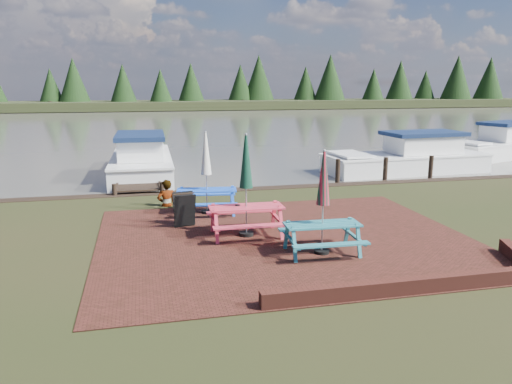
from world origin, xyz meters
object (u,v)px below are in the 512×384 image
at_px(chalkboard, 184,209).
at_px(boat_far, 500,146).
at_px(picnic_table_teal, 322,219).
at_px(boat_jetty, 142,162).
at_px(picnic_table_red, 246,202).
at_px(picnic_table_blue, 207,186).
at_px(jetty, 139,170).
at_px(person, 166,180).
at_px(boat_near, 408,159).

relative_size(chalkboard, boat_far, 0.13).
distance_m(picnic_table_teal, chalkboard, 4.04).
bearing_deg(boat_far, boat_jetty, 76.18).
xyz_separation_m(picnic_table_red, picnic_table_blue, (-0.67, 2.43, -0.05)).
relative_size(picnic_table_blue, jetty, 0.26).
distance_m(picnic_table_teal, picnic_table_red, 2.17).
distance_m(picnic_table_blue, boat_jetty, 7.85).
xyz_separation_m(jetty, boat_far, (18.94, 1.54, 0.31)).
bearing_deg(picnic_table_blue, jetty, 112.58).
bearing_deg(person, boat_jetty, -95.58).
xyz_separation_m(picnic_table_blue, boat_jetty, (-1.82, 7.63, -0.41)).
relative_size(chalkboard, boat_jetty, 0.13).
distance_m(jetty, boat_near, 11.93).
bearing_deg(jetty, picnic_table_teal, -70.76).
bearing_deg(boat_jetty, picnic_table_teal, -70.79).
height_order(boat_jetty, boat_near, boat_jetty).
bearing_deg(chalkboard, boat_jetty, 86.90).
xyz_separation_m(picnic_table_teal, boat_near, (7.84, 10.02, -0.42)).
xyz_separation_m(picnic_table_red, boat_far, (16.31, 11.33, -0.47)).
relative_size(picnic_table_teal, person, 1.42).
relative_size(picnic_table_teal, chalkboard, 2.57).
bearing_deg(picnic_table_red, jetty, 106.44).
bearing_deg(jetty, boat_far, 4.65).
bearing_deg(person, chalkboard, 86.37).
xyz_separation_m(chalkboard, person, (-0.35, 2.41, 0.35)).
xyz_separation_m(picnic_table_blue, chalkboard, (-0.76, -1.21, -0.37)).
bearing_deg(picnic_table_blue, picnic_table_red, -66.94).
xyz_separation_m(boat_far, person, (-18.09, -7.70, 0.40)).
bearing_deg(boat_far, chalkboard, 102.00).
xyz_separation_m(picnic_table_teal, chalkboard, (-2.80, 2.89, -0.35)).
distance_m(picnic_table_teal, jetty, 12.16).
relative_size(chalkboard, jetty, 0.10).
xyz_separation_m(picnic_table_teal, person, (-3.15, 5.30, 0.00)).
relative_size(jetty, boat_far, 1.29).
bearing_deg(boat_far, picnic_table_red, 107.10).
height_order(picnic_table_teal, jetty, picnic_table_teal).
distance_m(picnic_table_blue, jetty, 7.65).
height_order(jetty, person, person).
xyz_separation_m(boat_near, person, (-10.99, -4.72, 0.42)).
relative_size(picnic_table_red, picnic_table_blue, 1.07).
distance_m(picnic_table_blue, person, 1.63).
relative_size(jetty, person, 5.54).
xyz_separation_m(jetty, person, (0.85, -6.16, 0.70)).
relative_size(picnic_table_red, person, 1.55).
relative_size(picnic_table_blue, chalkboard, 2.64).
height_order(chalkboard, boat_far, boat_far).
bearing_deg(picnic_table_teal, picnic_table_red, 131.57).
xyz_separation_m(boat_jetty, boat_far, (18.80, 1.27, -0.00)).
relative_size(picnic_table_red, boat_jetty, 0.35).
distance_m(boat_near, boat_far, 7.70).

